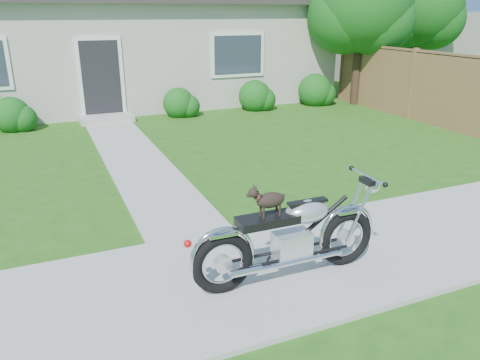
{
  "coord_description": "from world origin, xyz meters",
  "views": [
    {
      "loc": [
        -3.1,
        -4.23,
        2.8
      ],
      "look_at": [
        -0.85,
        1.0,
        0.75
      ],
      "focal_mm": 35.0,
      "sensor_mm": 36.0,
      "label": 1
    }
  ],
  "objects_px": {
    "tree_far": "(425,9)",
    "motorcycle_with_dog": "(292,236)",
    "potted_plant_left": "(5,114)",
    "house": "(132,33)",
    "fence": "(412,84)",
    "tree_near": "(367,7)",
    "potted_plant_right": "(177,104)"
  },
  "relations": [
    {
      "from": "tree_far",
      "to": "motorcycle_with_dog",
      "type": "height_order",
      "value": "tree_far"
    },
    {
      "from": "tree_near",
      "to": "motorcycle_with_dog",
      "type": "height_order",
      "value": "tree_near"
    },
    {
      "from": "potted_plant_right",
      "to": "tree_far",
      "type": "bearing_deg",
      "value": 6.61
    },
    {
      "from": "motorcycle_with_dog",
      "to": "tree_near",
      "type": "bearing_deg",
      "value": 50.2
    },
    {
      "from": "tree_near",
      "to": "potted_plant_right",
      "type": "xyz_separation_m",
      "value": [
        -5.87,
        0.51,
        -2.58
      ]
    },
    {
      "from": "tree_far",
      "to": "motorcycle_with_dog",
      "type": "xyz_separation_m",
      "value": [
        -10.98,
        -9.98,
        -2.36
      ]
    },
    {
      "from": "potted_plant_left",
      "to": "potted_plant_right",
      "type": "xyz_separation_m",
      "value": [
        4.37,
        0.0,
        -0.07
      ]
    },
    {
      "from": "house",
      "to": "motorcycle_with_dog",
      "type": "height_order",
      "value": "house"
    },
    {
      "from": "tree_far",
      "to": "motorcycle_with_dog",
      "type": "bearing_deg",
      "value": -137.71
    },
    {
      "from": "tree_near",
      "to": "tree_far",
      "type": "height_order",
      "value": "tree_near"
    },
    {
      "from": "house",
      "to": "fence",
      "type": "relative_size",
      "value": 1.9
    },
    {
      "from": "tree_far",
      "to": "motorcycle_with_dog",
      "type": "distance_m",
      "value": 15.03
    },
    {
      "from": "tree_near",
      "to": "motorcycle_with_dog",
      "type": "distance_m",
      "value": 11.23
    },
    {
      "from": "house",
      "to": "tree_far",
      "type": "xyz_separation_m",
      "value": [
        10.18,
        -2.32,
        0.74
      ]
    },
    {
      "from": "potted_plant_left",
      "to": "house",
      "type": "bearing_deg",
      "value": 41.27
    },
    {
      "from": "potted_plant_left",
      "to": "tree_far",
      "type": "bearing_deg",
      "value": 4.57
    },
    {
      "from": "potted_plant_left",
      "to": "fence",
      "type": "bearing_deg",
      "value": -15.31
    },
    {
      "from": "tree_near",
      "to": "fence",
      "type": "bearing_deg",
      "value": -90.56
    },
    {
      "from": "potted_plant_right",
      "to": "motorcycle_with_dog",
      "type": "relative_size",
      "value": 0.32
    },
    {
      "from": "tree_near",
      "to": "tree_far",
      "type": "relative_size",
      "value": 1.01
    },
    {
      "from": "potted_plant_left",
      "to": "motorcycle_with_dog",
      "type": "height_order",
      "value": "motorcycle_with_dog"
    },
    {
      "from": "fence",
      "to": "potted_plant_left",
      "type": "distance_m",
      "value": 10.62
    },
    {
      "from": "tree_near",
      "to": "tree_far",
      "type": "xyz_separation_m",
      "value": [
        3.85,
        1.64,
        -0.04
      ]
    },
    {
      "from": "house",
      "to": "motorcycle_with_dog",
      "type": "relative_size",
      "value": 5.67
    },
    {
      "from": "tree_near",
      "to": "potted_plant_left",
      "type": "bearing_deg",
      "value": 177.13
    },
    {
      "from": "fence",
      "to": "motorcycle_with_dog",
      "type": "xyz_separation_m",
      "value": [
        -7.1,
        -6.06,
        -0.4
      ]
    },
    {
      "from": "house",
      "to": "tree_near",
      "type": "distance_m",
      "value": 7.5
    },
    {
      "from": "house",
      "to": "tree_far",
      "type": "relative_size",
      "value": 2.79
    },
    {
      "from": "fence",
      "to": "potted_plant_right",
      "type": "height_order",
      "value": "fence"
    },
    {
      "from": "fence",
      "to": "potted_plant_left",
      "type": "relative_size",
      "value": 7.7
    },
    {
      "from": "tree_near",
      "to": "motorcycle_with_dog",
      "type": "relative_size",
      "value": 2.06
    },
    {
      "from": "tree_far",
      "to": "potted_plant_right",
      "type": "distance_m",
      "value": 10.12
    }
  ]
}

